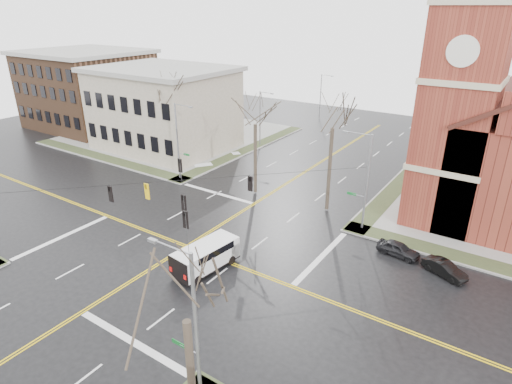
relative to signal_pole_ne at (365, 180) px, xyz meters
The scene contains 19 objects.
ground 16.88m from the signal_pole_ne, 134.55° to the right, with size 120.00×120.00×0.00m, color black.
sidewalks 16.86m from the signal_pole_ne, 134.55° to the right, with size 80.00×80.00×0.17m.
road_markings 16.88m from the signal_pole_ne, 134.55° to the right, with size 100.00×100.00×0.01m.
civic_building_a 34.39m from the signal_pole_ne, 165.69° to the left, with size 18.00×14.00×11.00m, color gray.
civic_building_b 54.36m from the signal_pole_ne, 168.86° to the left, with size 18.00×16.00×12.00m, color brown.
signal_pole_ne is the anchor object (origin of this frame).
signal_pole_nw 22.64m from the signal_pole_ne, behind, with size 2.75×0.22×9.00m.
signal_pole_se 23.00m from the signal_pole_ne, 90.00° to the right, with size 2.75×0.22×9.00m.
span_wires 16.19m from the signal_pole_ne, 134.55° to the right, with size 23.02×23.02×0.03m.
traffic_signals 16.63m from the signal_pole_ne, 132.94° to the right, with size 8.21×8.26×1.30m.
streetlight_north_a 27.48m from the signal_pole_ne, 143.10° to the left, with size 2.30×0.20×8.00m.
streetlight_north_b 42.61m from the signal_pole_ne, 121.05° to the left, with size 2.30×0.20×8.00m.
cargo_van 15.51m from the signal_pole_ne, 120.27° to the right, with size 2.88×5.84×2.13m.
parked_car_a 6.74m from the signal_pole_ne, 31.93° to the right, with size 1.42×3.52×1.20m, color black.
parked_car_b 9.98m from the signal_pole_ne, 23.81° to the right, with size 1.21×3.46×1.14m, color black.
tree_nw_far 26.27m from the signal_pole_ne, behind, with size 4.00×4.00×13.04m.
tree_nw_near 13.34m from the signal_pole_ne, behind, with size 4.00×4.00×11.52m.
tree_ne 6.32m from the signal_pole_ne, 156.25° to the left, with size 4.00×4.00×12.67m.
tree_se 25.30m from the signal_pole_ne, 86.18° to the right, with size 4.00×4.00×11.03m.
Camera 1 is at (22.95, -23.39, 19.14)m, focal length 30.00 mm.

